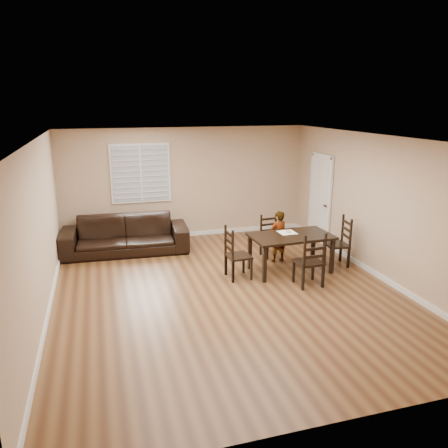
{
  "coord_description": "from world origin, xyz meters",
  "views": [
    {
      "loc": [
        -2.05,
        -6.9,
        3.28
      ],
      "look_at": [
        0.21,
        0.9,
        1.0
      ],
      "focal_mm": 35.0,
      "sensor_mm": 36.0,
      "label": 1
    }
  ],
  "objects_px": {
    "child": "(278,236)",
    "sofa": "(125,235)",
    "dining_table": "(291,239)",
    "chair_near": "(269,237)",
    "chair_right": "(342,243)",
    "chair_far": "(312,263)",
    "chair_left": "(232,255)",
    "donut": "(288,231)"
  },
  "relations": [
    {
      "from": "chair_far",
      "to": "child",
      "type": "distance_m",
      "value": 1.44
    },
    {
      "from": "donut",
      "to": "chair_near",
      "type": "bearing_deg",
      "value": 93.93
    },
    {
      "from": "chair_near",
      "to": "child",
      "type": "height_order",
      "value": "child"
    },
    {
      "from": "child",
      "to": "sofa",
      "type": "height_order",
      "value": "child"
    },
    {
      "from": "child",
      "to": "dining_table",
      "type": "bearing_deg",
      "value": 81.38
    },
    {
      "from": "chair_far",
      "to": "dining_table",
      "type": "bearing_deg",
      "value": -89.38
    },
    {
      "from": "chair_far",
      "to": "sofa",
      "type": "height_order",
      "value": "chair_far"
    },
    {
      "from": "sofa",
      "to": "chair_far",
      "type": "bearing_deg",
      "value": -40.04
    },
    {
      "from": "dining_table",
      "to": "child",
      "type": "bearing_deg",
      "value": 90.0
    },
    {
      "from": "sofa",
      "to": "donut",
      "type": "bearing_deg",
      "value": -28.24
    },
    {
      "from": "dining_table",
      "to": "chair_near",
      "type": "bearing_deg",
      "value": 90.28
    },
    {
      "from": "chair_far",
      "to": "donut",
      "type": "relative_size",
      "value": 10.42
    },
    {
      "from": "chair_far",
      "to": "chair_near",
      "type": "bearing_deg",
      "value": -89.17
    },
    {
      "from": "chair_near",
      "to": "donut",
      "type": "height_order",
      "value": "chair_near"
    },
    {
      "from": "dining_table",
      "to": "child",
      "type": "xyz_separation_m",
      "value": [
        -0.02,
        0.58,
        -0.11
      ]
    },
    {
      "from": "child",
      "to": "chair_left",
      "type": "bearing_deg",
      "value": 16.82
    },
    {
      "from": "chair_left",
      "to": "chair_right",
      "type": "xyz_separation_m",
      "value": [
        2.4,
        0.07,
        0.0
      ]
    },
    {
      "from": "sofa",
      "to": "dining_table",
      "type": "bearing_deg",
      "value": -30.73
    },
    {
      "from": "chair_right",
      "to": "child",
      "type": "bearing_deg",
      "value": -107.09
    },
    {
      "from": "chair_left",
      "to": "chair_right",
      "type": "relative_size",
      "value": 0.99
    },
    {
      "from": "chair_near",
      "to": "donut",
      "type": "relative_size",
      "value": 9.24
    },
    {
      "from": "chair_left",
      "to": "chair_near",
      "type": "bearing_deg",
      "value": -51.25
    },
    {
      "from": "chair_far",
      "to": "chair_left",
      "type": "xyz_separation_m",
      "value": [
        -1.26,
        0.81,
        -0.01
      ]
    },
    {
      "from": "chair_right",
      "to": "sofa",
      "type": "height_order",
      "value": "chair_right"
    },
    {
      "from": "child",
      "to": "sofa",
      "type": "relative_size",
      "value": 0.4
    },
    {
      "from": "chair_near",
      "to": "chair_far",
      "type": "xyz_separation_m",
      "value": [
        0.08,
        -1.87,
        0.05
      ]
    },
    {
      "from": "sofa",
      "to": "child",
      "type": "bearing_deg",
      "value": -22.81
    },
    {
      "from": "chair_right",
      "to": "sofa",
      "type": "distance_m",
      "value": 4.72
    },
    {
      "from": "chair_far",
      "to": "child",
      "type": "relative_size",
      "value": 0.94
    },
    {
      "from": "chair_left",
      "to": "chair_far",
      "type": "bearing_deg",
      "value": -125.9
    },
    {
      "from": "chair_right",
      "to": "sofa",
      "type": "bearing_deg",
      "value": -107.96
    },
    {
      "from": "child",
      "to": "sofa",
      "type": "bearing_deg",
      "value": -36.93
    },
    {
      "from": "dining_table",
      "to": "sofa",
      "type": "xyz_separation_m",
      "value": [
        -3.08,
        2.08,
        -0.26
      ]
    },
    {
      "from": "dining_table",
      "to": "chair_right",
      "type": "relative_size",
      "value": 1.59
    },
    {
      "from": "donut",
      "to": "sofa",
      "type": "relative_size",
      "value": 0.04
    },
    {
      "from": "chair_far",
      "to": "sofa",
      "type": "relative_size",
      "value": 0.37
    },
    {
      "from": "sofa",
      "to": "chair_near",
      "type": "bearing_deg",
      "value": -16.07
    },
    {
      "from": "donut",
      "to": "sofa",
      "type": "height_order",
      "value": "sofa"
    },
    {
      "from": "dining_table",
      "to": "sofa",
      "type": "distance_m",
      "value": 3.72
    },
    {
      "from": "child",
      "to": "donut",
      "type": "relative_size",
      "value": 11.07
    },
    {
      "from": "chair_left",
      "to": "child",
      "type": "height_order",
      "value": "child"
    },
    {
      "from": "chair_far",
      "to": "chair_right",
      "type": "distance_m",
      "value": 1.44
    }
  ]
}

